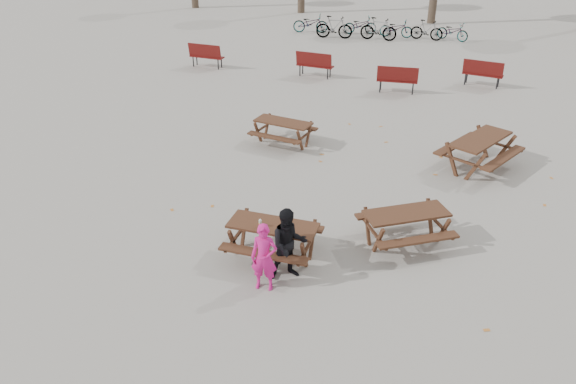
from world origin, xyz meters
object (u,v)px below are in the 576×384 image
(food_tray, at_px, (285,230))
(soda_bottle, at_px, (260,224))
(adult, at_px, (289,244))
(picnic_table_far, at_px, (479,153))
(main_picnic_table, at_px, (273,232))
(child, at_px, (264,258))
(picnic_table_east, at_px, (405,228))
(picnic_table_north, at_px, (283,133))

(food_tray, height_order, soda_bottle, soda_bottle)
(soda_bottle, bearing_deg, adult, -28.66)
(picnic_table_far, bearing_deg, main_picnic_table, 172.06)
(child, relative_size, picnic_table_east, 0.78)
(soda_bottle, height_order, child, child)
(child, distance_m, adult, 0.58)
(child, bearing_deg, picnic_table_far, 53.04)
(soda_bottle, bearing_deg, picnic_table_far, 54.75)
(picnic_table_north, relative_size, picnic_table_far, 0.82)
(picnic_table_east, relative_size, picnic_table_north, 1.05)
(soda_bottle, bearing_deg, picnic_table_north, 103.85)
(food_tray, height_order, picnic_table_east, food_tray)
(adult, height_order, picnic_table_east, adult)
(main_picnic_table, bearing_deg, child, -79.81)
(child, distance_m, picnic_table_east, 3.32)
(food_tray, bearing_deg, main_picnic_table, 154.37)
(picnic_table_north, xyz_separation_m, picnic_table_far, (5.55, 0.07, 0.08))
(main_picnic_table, distance_m, picnic_table_far, 6.91)
(adult, bearing_deg, picnic_table_north, 79.12)
(main_picnic_table, distance_m, soda_bottle, 0.37)
(adult, xyz_separation_m, picnic_table_east, (1.99, 1.88, -0.37))
(soda_bottle, bearing_deg, food_tray, 0.90)
(food_tray, relative_size, picnic_table_east, 0.10)
(food_tray, distance_m, picnic_table_far, 6.87)
(soda_bottle, xyz_separation_m, picnic_table_north, (-1.42, 5.78, -0.49))
(picnic_table_north, bearing_deg, food_tray, -61.58)
(main_picnic_table, bearing_deg, food_tray, -25.63)
(adult, bearing_deg, food_tray, 85.79)
(main_picnic_table, height_order, picnic_table_north, main_picnic_table)
(food_tray, distance_m, picnic_table_east, 2.67)
(picnic_table_east, xyz_separation_m, picnic_table_far, (1.42, 4.36, 0.06))
(food_tray, xyz_separation_m, picnic_table_east, (2.19, 1.48, -0.41))
(food_tray, height_order, adult, adult)
(adult, distance_m, picnic_table_north, 6.54)
(main_picnic_table, xyz_separation_m, food_tray, (0.32, -0.15, 0.21))
(main_picnic_table, distance_m, adult, 0.77)
(picnic_table_east, bearing_deg, soda_bottle, 175.99)
(food_tray, distance_m, picnic_table_north, 6.10)
(picnic_table_north, bearing_deg, main_picnic_table, -64.04)
(picnic_table_north, bearing_deg, adult, -61.10)
(soda_bottle, distance_m, picnic_table_far, 7.17)
(main_picnic_table, xyz_separation_m, soda_bottle, (-0.21, -0.16, 0.26))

